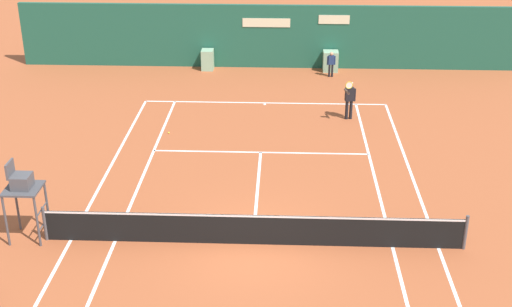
{
  "coord_description": "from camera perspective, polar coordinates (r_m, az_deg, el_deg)",
  "views": [
    {
      "loc": [
        0.8,
        -17.07,
        10.64
      ],
      "look_at": [
        -0.1,
        4.54,
        0.8
      ],
      "focal_mm": 48.71,
      "sensor_mm": 36.0,
      "label": 1
    }
  ],
  "objects": [
    {
      "name": "ground_plane",
      "position": [
        20.62,
        -0.19,
        -6.59
      ],
      "size": [
        80.0,
        80.0,
        0.01
      ],
      "color": "#A8512D"
    },
    {
      "name": "tennis_net",
      "position": [
        19.87,
        -0.27,
        -6.19
      ],
      "size": [
        12.1,
        0.1,
        1.07
      ],
      "color": "#4C4C51",
      "rests_on": "ground_plane"
    },
    {
      "name": "sponsor_back_wall",
      "position": [
        35.25,
        1.04,
        9.51
      ],
      "size": [
        25.0,
        1.02,
        3.18
      ],
      "color": "#1E5642",
      "rests_on": "ground_plane"
    },
    {
      "name": "umpire_chair",
      "position": [
        20.73,
        -18.64,
        -2.65
      ],
      "size": [
        1.0,
        1.0,
        2.43
      ],
      "rotation": [
        0.0,
        0.0,
        -1.57
      ],
      "color": "#47474C",
      "rests_on": "ground_plane"
    },
    {
      "name": "player_on_baseline",
      "position": [
        28.8,
        7.69,
        4.6
      ],
      "size": [
        0.51,
        0.75,
        1.82
      ],
      "rotation": [
        0.0,
        0.0,
        3.36
      ],
      "color": "black",
      "rests_on": "ground_plane"
    },
    {
      "name": "ball_kid_left_post",
      "position": [
        34.15,
        6.19,
        7.44
      ],
      "size": [
        0.41,
        0.18,
        1.24
      ],
      "rotation": [
        0.0,
        0.0,
        3.21
      ],
      "color": "black",
      "rests_on": "ground_plane"
    },
    {
      "name": "tennis_ball_mid_court",
      "position": [
        27.65,
        -7.18,
        1.71
      ],
      "size": [
        0.07,
        0.07,
        0.07
      ],
      "primitive_type": "sphere",
      "color": "#CCE033",
      "rests_on": "ground_plane"
    }
  ]
}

